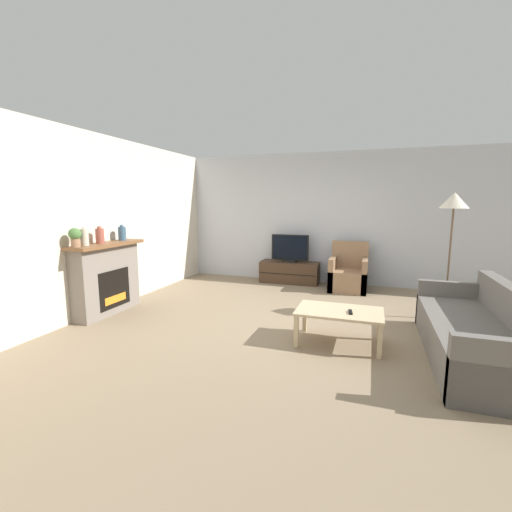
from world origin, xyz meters
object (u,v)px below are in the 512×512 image
(remote, at_px, (350,312))
(couch, at_px, (478,336))
(fireplace, at_px, (107,278))
(tv_stand, at_px, (290,272))
(potted_plant, at_px, (75,236))
(armchair, at_px, (348,275))
(mantel_vase_centre_left, at_px, (100,235))
(coffee_table, at_px, (339,314))
(mantel_vase_left, at_px, (84,237))
(floor_lamp, at_px, (454,207))
(tv, at_px, (290,249))
(mantel_vase_right, at_px, (122,233))

(remote, bearing_deg, couch, -3.22)
(fireplace, distance_m, tv_stand, 3.62)
(potted_plant, distance_m, armchair, 4.74)
(mantel_vase_centre_left, xyz_separation_m, potted_plant, (0.00, -0.44, 0.03))
(remote, bearing_deg, coffee_table, 148.17)
(fireplace, xyz_separation_m, mantel_vase_left, (0.02, -0.38, 0.65))
(tv_stand, relative_size, floor_lamp, 0.67)
(tv_stand, xyz_separation_m, tv, (0.00, -0.00, 0.49))
(coffee_table, relative_size, couch, 0.46)
(mantel_vase_centre_left, height_order, potted_plant, same)
(mantel_vase_left, xyz_separation_m, coffee_table, (3.44, 0.32, -0.85))
(tv, distance_m, armchair, 1.31)
(potted_plant, bearing_deg, armchair, 43.63)
(armchair, bearing_deg, coffee_table, -88.45)
(mantel_vase_left, height_order, tv, mantel_vase_left)
(mantel_vase_centre_left, relative_size, floor_lamp, 0.14)
(fireplace, bearing_deg, tv, 53.17)
(tv_stand, bearing_deg, coffee_table, -66.27)
(armchair, bearing_deg, remote, -85.83)
(mantel_vase_centre_left, distance_m, potted_plant, 0.44)
(mantel_vase_right, bearing_deg, coffee_table, -7.14)
(fireplace, relative_size, mantel_vase_right, 4.96)
(tv_stand, xyz_separation_m, armchair, (1.22, -0.22, 0.07))
(mantel_vase_left, bearing_deg, mantel_vase_right, 90.00)
(tv_stand, bearing_deg, potted_plant, -122.07)
(fireplace, bearing_deg, tv_stand, 53.19)
(mantel_vase_right, xyz_separation_m, coffee_table, (3.44, -0.43, -0.84))
(mantel_vase_right, relative_size, potted_plant, 0.98)
(mantel_vase_left, distance_m, mantel_vase_right, 0.75)
(mantel_vase_right, height_order, potted_plant, potted_plant)
(mantel_vase_centre_left, height_order, tv, mantel_vase_centre_left)
(fireplace, height_order, floor_lamp, floor_lamp)
(couch, bearing_deg, tv, 133.21)
(mantel_vase_centre_left, distance_m, remote, 3.65)
(mantel_vase_left, relative_size, tv_stand, 0.22)
(mantel_vase_left, bearing_deg, tv_stand, 56.70)
(mantel_vase_right, distance_m, tv_stand, 3.44)
(tv_stand, relative_size, couch, 0.56)
(potted_plant, height_order, coffee_table, potted_plant)
(fireplace, bearing_deg, couch, -0.29)
(tv, height_order, armchair, tv)
(tv, height_order, coffee_table, tv)
(mantel_vase_left, distance_m, remote, 3.66)
(armchair, relative_size, coffee_table, 0.92)
(armchair, bearing_deg, fireplace, -141.67)
(tv, xyz_separation_m, couch, (2.73, -2.91, -0.44))
(mantel_vase_left, height_order, potted_plant, mantel_vase_left)
(potted_plant, height_order, tv_stand, potted_plant)
(tv, relative_size, coffee_table, 0.79)
(remote, height_order, floor_lamp, floor_lamp)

